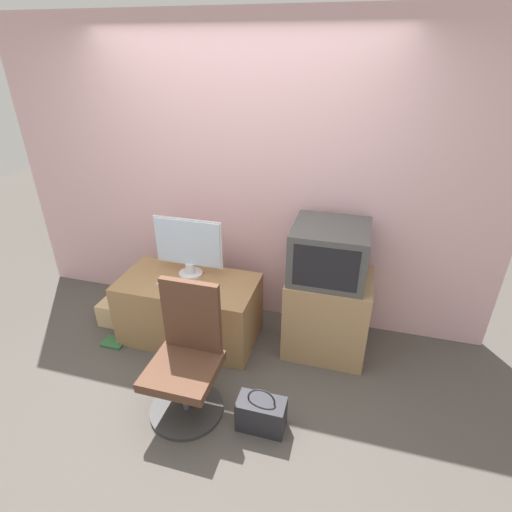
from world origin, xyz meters
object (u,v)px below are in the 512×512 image
handbag (261,414)px  cardboard_box_lower (114,313)px  keyboard (177,284)px  crt_tv (330,252)px  main_monitor (189,247)px  office_chair (186,363)px  book (114,342)px  mouse (203,289)px

handbag → cardboard_box_lower: bearing=155.1°
keyboard → crt_tv: (1.20, 0.26, 0.34)m
main_monitor → handbag: 1.45m
office_chair → book: 1.10m
cardboard_box_lower → office_chair: bearing=-33.2°
keyboard → book: size_ratio=1.68×
keyboard → cardboard_box_lower: (-0.73, 0.06, -0.47)m
crt_tv → handbag: size_ratio=1.66×
mouse → handbag: bearing=-45.5°
keyboard → mouse: bearing=-5.1°
main_monitor → crt_tv: 1.17m
mouse → cardboard_box_lower: 1.09m
main_monitor → mouse: main_monitor is taller
office_chair → book: (-0.93, 0.44, -0.39)m
office_chair → mouse: bearing=100.8°
keyboard → crt_tv: crt_tv is taller
main_monitor → office_chair: size_ratio=0.61×
crt_tv → handbag: (-0.29, -0.97, -0.80)m
cardboard_box_lower → handbag: handbag is taller
mouse → cardboard_box_lower: size_ratio=0.22×
main_monitor → mouse: size_ratio=10.64×
cardboard_box_lower → handbag: 1.81m
mouse → book: (-0.81, -0.20, -0.58)m
mouse → cardboard_box_lower: (-0.97, 0.08, -0.48)m
mouse → crt_tv: (0.96, 0.28, 0.33)m
keyboard → mouse: size_ratio=5.87×
mouse → office_chair: 0.67m
office_chair → cardboard_box_lower: 1.33m
office_chair → book: bearing=154.9°
main_monitor → book: main_monitor is taller
book → handbag: bearing=-18.2°
mouse → book: 1.02m
crt_tv → cardboard_box_lower: crt_tv is taller
handbag → book: bearing=161.8°
main_monitor → mouse: bearing=-46.1°
mouse → book: size_ratio=0.29×
crt_tv → book: (-1.77, -0.48, -0.91)m
main_monitor → handbag: size_ratio=1.71×
keyboard → handbag: bearing=-37.7°
cardboard_box_lower → handbag: size_ratio=0.72×
office_chair → cardboard_box_lower: size_ratio=3.87×
mouse → office_chair: office_chair is taller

